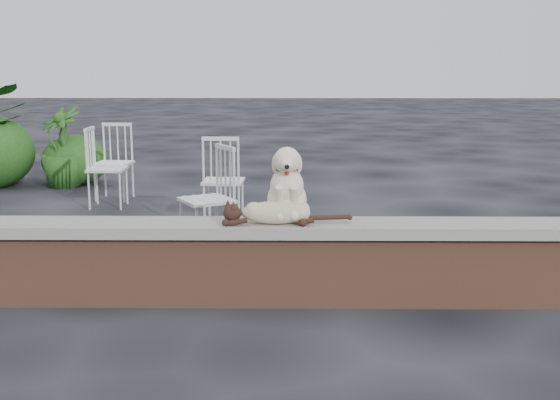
{
  "coord_description": "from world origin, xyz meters",
  "views": [
    {
      "loc": [
        1.09,
        -4.8,
        1.67
      ],
      "look_at": [
        1.04,
        0.2,
        0.7
      ],
      "focal_mm": 45.21,
      "sensor_mm": 36.0,
      "label": 1
    }
  ],
  "objects_px": {
    "cat": "(275,211)",
    "chair_d": "(207,198)",
    "potted_plant_b": "(62,147)",
    "chair_c": "(223,179)",
    "chair_b": "(113,162)",
    "dog": "(287,182)",
    "chair_e": "(107,167)"
  },
  "relations": [
    {
      "from": "chair_e",
      "to": "chair_d",
      "type": "height_order",
      "value": "same"
    },
    {
      "from": "chair_d",
      "to": "chair_c",
      "type": "height_order",
      "value": "same"
    },
    {
      "from": "chair_b",
      "to": "chair_d",
      "type": "xyz_separation_m",
      "value": [
        1.42,
        -2.36,
        0.0
      ]
    },
    {
      "from": "dog",
      "to": "potted_plant_b",
      "type": "bearing_deg",
      "value": 123.51
    },
    {
      "from": "dog",
      "to": "cat",
      "type": "distance_m",
      "value": 0.25
    },
    {
      "from": "dog",
      "to": "chair_e",
      "type": "distance_m",
      "value": 3.91
    },
    {
      "from": "chair_b",
      "to": "chair_c",
      "type": "distance_m",
      "value": 1.98
    },
    {
      "from": "cat",
      "to": "potted_plant_b",
      "type": "relative_size",
      "value": 0.96
    },
    {
      "from": "chair_b",
      "to": "chair_e",
      "type": "height_order",
      "value": "same"
    },
    {
      "from": "cat",
      "to": "chair_b",
      "type": "height_order",
      "value": "chair_b"
    },
    {
      "from": "chair_d",
      "to": "chair_c",
      "type": "distance_m",
      "value": 1.04
    },
    {
      "from": "chair_d",
      "to": "chair_c",
      "type": "bearing_deg",
      "value": 146.55
    },
    {
      "from": "chair_b",
      "to": "chair_d",
      "type": "distance_m",
      "value": 2.76
    },
    {
      "from": "dog",
      "to": "chair_c",
      "type": "distance_m",
      "value": 2.53
    },
    {
      "from": "chair_e",
      "to": "chair_d",
      "type": "xyz_separation_m",
      "value": [
        1.38,
        -1.9,
        0.0
      ]
    },
    {
      "from": "cat",
      "to": "potted_plant_b",
      "type": "bearing_deg",
      "value": 121.99
    },
    {
      "from": "chair_b",
      "to": "potted_plant_b",
      "type": "xyz_separation_m",
      "value": [
        -0.92,
        0.91,
        0.08
      ]
    },
    {
      "from": "potted_plant_b",
      "to": "chair_d",
      "type": "bearing_deg",
      "value": -54.39
    },
    {
      "from": "cat",
      "to": "chair_d",
      "type": "height_order",
      "value": "chair_d"
    },
    {
      "from": "cat",
      "to": "chair_e",
      "type": "bearing_deg",
      "value": 120.76
    },
    {
      "from": "dog",
      "to": "chair_e",
      "type": "xyz_separation_m",
      "value": [
        -2.11,
        3.26,
        -0.38
      ]
    },
    {
      "from": "cat",
      "to": "chair_d",
      "type": "relative_size",
      "value": 1.12
    },
    {
      "from": "dog",
      "to": "chair_c",
      "type": "xyz_separation_m",
      "value": [
        -0.67,
        2.41,
        -0.38
      ]
    },
    {
      "from": "dog",
      "to": "chair_d",
      "type": "relative_size",
      "value": 0.57
    },
    {
      "from": "potted_plant_b",
      "to": "chair_b",
      "type": "bearing_deg",
      "value": -44.76
    },
    {
      "from": "cat",
      "to": "chair_e",
      "type": "relative_size",
      "value": 1.12
    },
    {
      "from": "chair_e",
      "to": "chair_c",
      "type": "height_order",
      "value": "same"
    },
    {
      "from": "chair_b",
      "to": "chair_c",
      "type": "bearing_deg",
      "value": -36.04
    },
    {
      "from": "cat",
      "to": "chair_d",
      "type": "bearing_deg",
      "value": 113.14
    },
    {
      "from": "potted_plant_b",
      "to": "chair_c",
      "type": "bearing_deg",
      "value": -42.88
    },
    {
      "from": "chair_b",
      "to": "chair_d",
      "type": "height_order",
      "value": "same"
    },
    {
      "from": "chair_e",
      "to": "chair_b",
      "type": "bearing_deg",
      "value": 4.34
    }
  ]
}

